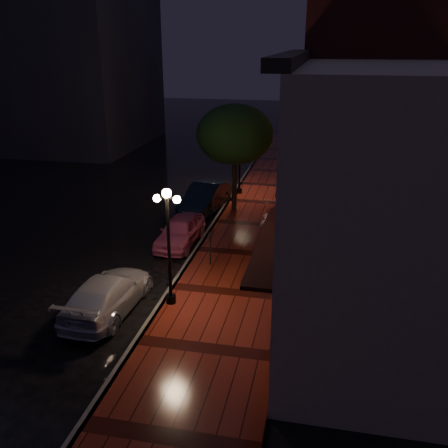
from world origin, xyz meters
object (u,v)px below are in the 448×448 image
Objects in this scene: streetlamp_far at (240,154)px; woman_with_umbrella at (267,216)px; streetlamp_near at (169,240)px; silver_car at (108,294)px; navy_car at (205,198)px; parking_meter at (210,245)px; pink_car at (180,231)px; street_tree at (235,136)px.

woman_with_umbrella is (2.72, -8.29, -0.88)m from streetlamp_far.
streetlamp_near is 1.00× the size of streetlamp_far.
streetlamp_near is 2.93m from silver_car.
navy_car is (-1.37, -3.36, -1.82)m from streetlamp_far.
parking_meter is at bearing 79.44° from streetlamp_near.
streetlamp_far reaches higher than navy_car.
pink_car is 0.84× the size of navy_car.
parking_meter is (2.02, -7.16, 0.25)m from navy_car.
streetlamp_near reaches higher than pink_car.
pink_car is 6.48m from silver_car.
navy_car is at bearing -112.16° from streetlamp_far.
streetlamp_near is 3.88m from parking_meter.
street_tree is at bearing -98.98° from silver_car.
streetlamp_near is at bearing -75.91° from navy_car.
streetlamp_near is at bearing -91.35° from street_tree.
navy_car is 1.00× the size of silver_car.
streetlamp_far is at bearing 94.91° from street_tree.
woman_with_umbrella is (4.05, 0.04, 1.04)m from pink_car.
navy_car is at bearing -167.89° from street_tree.
navy_car reaches higher than silver_car.
woman_with_umbrella is at bearing -124.28° from silver_car.
pink_car is at bearing -94.38° from silver_car.
silver_car is 8.13m from woman_with_umbrella.
woman_with_umbrella is at bearing 2.99° from pink_car.
parking_meter reaches higher than silver_car.
silver_car is at bearing 38.75° from woman_with_umbrella.
streetlamp_far is (0.00, 14.00, 0.00)m from streetlamp_near.
streetlamp_far is 8.77m from woman_with_umbrella.
silver_car is (-0.75, -6.43, 0.01)m from pink_car.
pink_car is at bearing -106.59° from street_tree.
silver_car is 1.99× the size of woman_with_umbrella.
streetlamp_far is 10.65m from parking_meter.
street_tree is 1.23× the size of navy_car.
pink_car is (-1.33, -8.34, -1.92)m from streetlamp_far.
pink_car is at bearing -14.11° from woman_with_umbrella.
streetlamp_far is at bearing -86.55° from woman_with_umbrella.
woman_with_umbrella reaches higher than parking_meter.
streetlamp_far is 1.08× the size of pink_car.
street_tree is 1.23× the size of silver_car.
woman_with_umbrella is 1.64× the size of parking_meter.
woman_with_umbrella is (2.72, 5.71, -0.88)m from streetlamp_near.
parking_meter is (-2.07, -2.22, -0.69)m from woman_with_umbrella.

